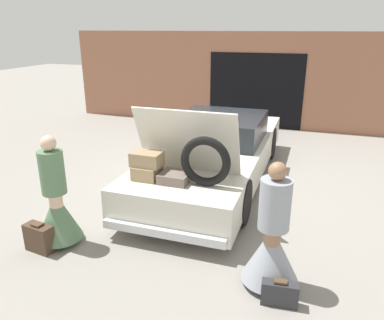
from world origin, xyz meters
name	(u,v)px	position (x,y,z in m)	size (l,w,h in m)	color
ground_plane	(215,179)	(0.00, 0.00, 0.00)	(40.00, 40.00, 0.00)	gray
garage_wall_back	(256,81)	(0.00, 4.53, 1.39)	(12.00, 0.14, 2.80)	#9E664C
car	(216,152)	(0.00, 0.00, 0.57)	(1.91, 5.47, 1.80)	silver
person_left	(57,207)	(-1.47, -2.98, 0.56)	(0.63, 0.63, 1.58)	beige
person_right	(272,244)	(1.47, -2.97, 0.54)	(0.67, 0.67, 1.55)	#997051
suitcase_beside_left_person	(39,238)	(-1.60, -3.26, 0.20)	(0.43, 0.25, 0.42)	#473323
suitcase_beside_right_person	(280,293)	(1.63, -3.29, 0.14)	(0.41, 0.17, 0.31)	#2D2D33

